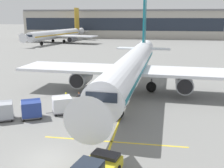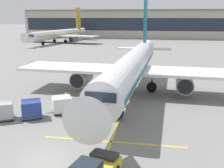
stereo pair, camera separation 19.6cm
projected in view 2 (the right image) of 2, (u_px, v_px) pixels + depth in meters
ground_plane at (46, 160)px, 19.31m from camera, size 600.00×600.00×0.00m
parked_airplane at (132, 67)px, 35.52m from camera, size 30.78×39.86×13.51m
belt_loader at (92, 99)px, 30.69m from camera, size 5.30×3.56×2.98m
baggage_cart_lead at (62, 104)px, 28.43m from camera, size 2.77×2.36×1.91m
baggage_cart_second at (31, 109)px, 27.08m from camera, size 2.77×2.36×1.91m
baggage_cart_third at (3, 110)px, 26.58m from camera, size 2.77×2.36×1.91m
ground_crew_by_loader at (91, 98)px, 30.76m from camera, size 0.26×0.57×1.74m
ground_crew_by_carts at (70, 105)px, 28.05m from camera, size 0.56×0.32×1.74m
ground_crew_marshaller at (66, 99)px, 30.33m from camera, size 0.52×0.38×1.74m
safety_cone_engine_keepout at (79, 94)px, 34.52m from camera, size 0.56×0.56×0.64m
apron_guidance_line_lead_in at (129, 94)px, 35.73m from camera, size 0.20×110.00×0.01m
apron_guidance_line_stop_bar at (113, 142)px, 22.11m from camera, size 12.00×0.20×0.01m
terminal_building at (123, 24)px, 128.54m from camera, size 92.16×17.86×12.91m
distant_airplane at (59, 34)px, 103.32m from camera, size 32.37×40.44×13.52m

